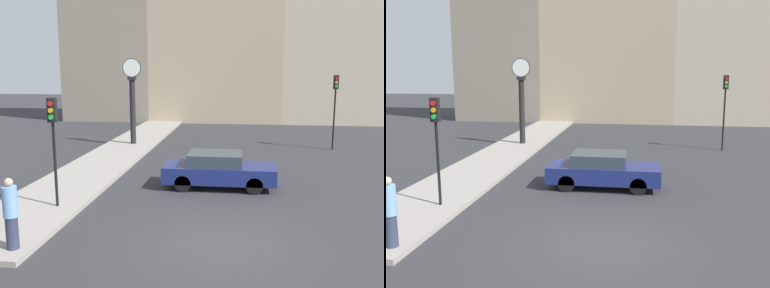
% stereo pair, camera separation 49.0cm
% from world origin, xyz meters
% --- Properties ---
extents(ground_plane, '(120.00, 120.00, 0.00)m').
position_xyz_m(ground_plane, '(0.00, 0.00, 0.00)').
color(ground_plane, '#2D2D30').
extents(sidewalk_corner, '(2.95, 27.91, 0.15)m').
position_xyz_m(sidewalk_corner, '(-6.13, 11.96, 0.08)').
color(sidewalk_corner, gray).
rests_on(sidewalk_corner, ground_plane).
extents(building_row, '(29.87, 5.00, 14.47)m').
position_xyz_m(building_row, '(-0.28, 26.58, 6.99)').
color(building_row, gray).
rests_on(building_row, ground_plane).
extents(sedan_car, '(4.25, 1.76, 1.35)m').
position_xyz_m(sedan_car, '(-0.46, 5.34, 0.69)').
color(sedan_car, navy).
rests_on(sedan_car, ground_plane).
extents(traffic_light_near, '(0.26, 0.24, 3.47)m').
position_xyz_m(traffic_light_near, '(-5.45, 1.99, 2.65)').
color(traffic_light_near, black).
rests_on(traffic_light_near, sidewalk_corner).
extents(traffic_light_far, '(0.26, 0.24, 4.14)m').
position_xyz_m(traffic_light_far, '(5.43, 13.78, 2.95)').
color(traffic_light_far, black).
rests_on(traffic_light_far, ground_plane).
extents(street_clock, '(1.08, 0.42, 4.92)m').
position_xyz_m(street_clock, '(-5.97, 13.55, 2.62)').
color(street_clock, black).
rests_on(street_clock, sidewalk_corner).
extents(pedestrian_blue_stripe, '(0.35, 0.35, 1.79)m').
position_xyz_m(pedestrian_blue_stripe, '(-5.10, -1.30, 1.05)').
color(pedestrian_blue_stripe, '#2D334C').
rests_on(pedestrian_blue_stripe, sidewalk_corner).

